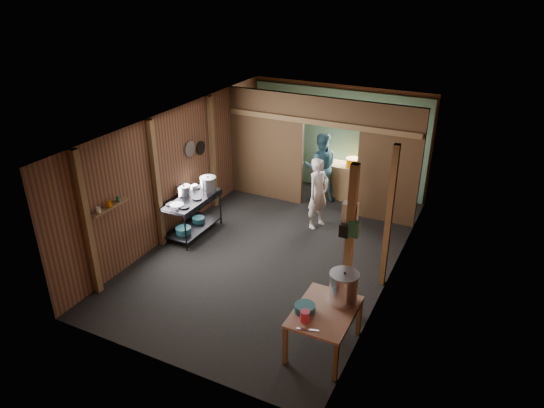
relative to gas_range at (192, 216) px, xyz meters
The scene contains 43 objects.
floor 1.93m from the gas_range, ahead, with size 4.50×7.00×0.00m, color black.
ceiling 2.89m from the gas_range, ahead, with size 4.50×7.00×0.00m, color #4C4841.
wall_back 4.22m from the gas_range, 62.87° to the left, with size 4.50×0.00×2.60m, color brown.
wall_front 3.93m from the gas_range, 60.55° to the right, with size 4.50×0.00×2.60m, color brown.
wall_left 0.97m from the gas_range, 155.35° to the left, with size 0.00×7.00×2.60m, color brown.
wall_right 4.23m from the gas_range, ahead, with size 0.00×7.00×2.60m, color brown.
partition_left 2.59m from the gas_range, 76.82° to the left, with size 1.85×0.10×2.60m, color #4F371B.
partition_right 4.28m from the gas_range, 34.45° to the left, with size 1.35×0.10×2.60m, color #4F371B.
partition_header 3.70m from the gas_range, 48.05° to the left, with size 1.30×0.10×0.60m, color #4F371B.
turquoise_panel 4.15m from the gas_range, 62.49° to the left, with size 4.40×0.06×2.50m, color #5CA092.
back_counter 3.81m from the gas_range, 55.06° to the left, with size 1.20×0.50×0.85m, color brown.
wall_clock 4.41m from the gas_range, 59.18° to the left, with size 0.20×0.20×0.03m, color silver.
post_left_a 2.60m from the gas_range, 97.04° to the right, with size 0.10×0.12×2.60m, color brown.
post_left_b 1.13m from the gas_range, 115.46° to the right, with size 0.10×0.12×2.60m, color brown.
post_left_c 1.66m from the gas_range, 102.35° to the left, with size 0.10×0.12×2.60m, color brown.
post_right 4.16m from the gas_range, ahead, with size 0.10×0.12×2.60m, color brown.
post_free 4.00m from the gas_range, 16.86° to the right, with size 0.12×0.12×2.60m, color brown.
cross_beam 3.40m from the gas_range, 50.98° to the left, with size 4.40×0.12×0.12m, color brown.
pan_lid_big 1.40m from the gas_range, 120.08° to the left, with size 0.34×0.34×0.03m, color gray.
pan_lid_small 1.53m from the gas_range, 108.79° to the left, with size 0.30×0.30×0.03m, color black.
wall_shelf 2.18m from the gas_range, 97.96° to the right, with size 0.14×0.80×0.03m, color brown.
jar_white 2.43m from the gas_range, 97.06° to the right, with size 0.07×0.07×0.10m, color silver.
jar_yellow 2.21m from the gas_range, 97.96° to the right, with size 0.08×0.08×0.10m, color #D66800.
jar_green 2.02m from the gas_range, 98.97° to the right, with size 0.06×0.06×0.10m, color #1F5539.
bag_white 4.06m from the gas_range, 15.93° to the right, with size 0.22×0.15×0.32m, color silver.
bag_green 4.15m from the gas_range, 17.39° to the right, with size 0.16×0.12×0.24m, color #1F5539.
bag_black 4.02m from the gas_range, 18.30° to the right, with size 0.14×0.10×0.20m, color black.
gas_range is the anchor object (origin of this frame).
prep_table 4.24m from the gas_range, 28.88° to the right, with size 0.83×1.14×0.68m, color tan, non-canonical shape.
stove_pot_large 0.73m from the gas_range, 68.44° to the left, with size 0.34×0.34×0.34m, color silver, non-canonical shape.
stove_pot_med 0.54m from the gas_range, 167.97° to the left, with size 0.28×0.28×0.24m, color silver, non-canonical shape.
stove_saucepan 0.63m from the gas_range, 113.45° to the left, with size 0.15×0.15×0.10m, color silver.
frying_pan 0.63m from the gas_range, 90.00° to the right, with size 0.27×0.49×0.07m, color gray, non-canonical shape.
blue_tub_front 0.37m from the gas_range, 90.00° to the right, with size 0.32×0.32×0.13m, color #1E5864.
blue_tub_back 0.30m from the gas_range, 90.00° to the left, with size 0.27×0.27×0.11m, color #1E5864.
stock_pot 4.27m from the gas_range, 24.10° to the right, with size 0.43×0.43×0.51m, color silver, non-canonical shape.
wash_basin 4.11m from the gas_range, 32.34° to the right, with size 0.30×0.30×0.11m, color #1E5864.
pink_bucket 4.28m from the gas_range, 33.95° to the right, with size 0.14×0.14×0.16m, color #E53652.
knife 4.45m from the gas_range, 34.82° to the right, with size 0.30×0.04×0.01m, color silver.
yellow_tub 4.01m from the gas_range, 51.74° to the left, with size 0.35×0.35×0.19m, color #D66800.
red_cup 3.64m from the gas_range, 60.06° to the left, with size 0.12×0.12×0.14m, color #C5462B.
cook 2.70m from the gas_range, 33.35° to the left, with size 0.56×0.37×1.55m, color silver.
worker_back 3.32m from the gas_range, 57.36° to the left, with size 0.81×0.63×1.66m, color #306278.
Camera 1 is at (3.66, -7.65, 5.11)m, focal length 32.68 mm.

